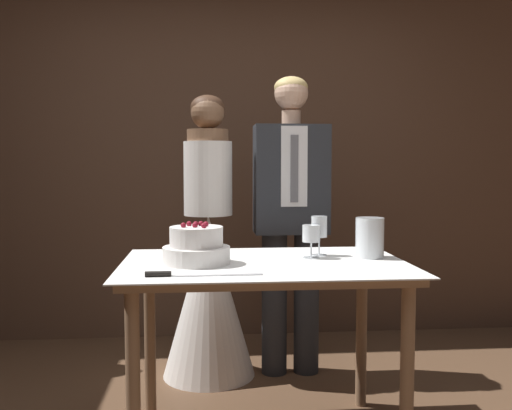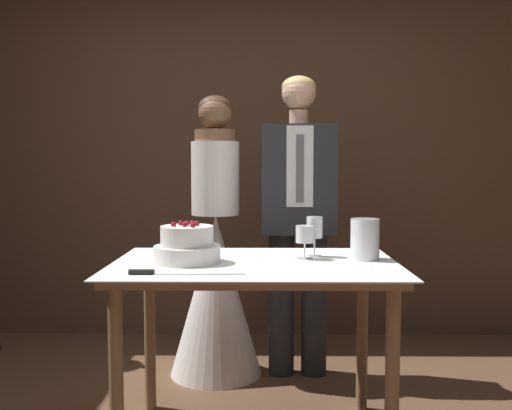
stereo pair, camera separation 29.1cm
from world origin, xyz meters
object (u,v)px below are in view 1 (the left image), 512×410
(wine_glass_middle, at_px, (319,229))
(cake_knife, at_px, (182,275))
(hurricane_candle, at_px, (370,239))
(wine_glass_near, at_px, (311,235))
(bride, at_px, (209,275))
(tiered_cake, at_px, (196,247))
(cake_table, at_px, (264,284))
(groom, at_px, (291,210))

(wine_glass_middle, bearing_deg, cake_knife, -144.35)
(hurricane_candle, bearing_deg, wine_glass_middle, 159.68)
(wine_glass_near, relative_size, bride, 0.09)
(wine_glass_middle, xyz_separation_m, hurricane_candle, (0.22, -0.08, -0.04))
(bride, bearing_deg, wine_glass_near, -57.81)
(cake_knife, distance_m, bride, 1.15)
(wine_glass_near, bearing_deg, wine_glass_middle, 54.29)
(bride, bearing_deg, tiered_cake, -93.82)
(cake_table, bearing_deg, wine_glass_near, 20.47)
(cake_table, distance_m, cake_knife, 0.47)
(cake_knife, bearing_deg, tiered_cake, 78.39)
(cake_knife, xyz_separation_m, bride, (0.11, 1.12, -0.22))
(groom, bearing_deg, bride, 179.93)
(hurricane_candle, bearing_deg, tiered_cake, -173.84)
(wine_glass_near, distance_m, hurricane_candle, 0.27)
(cake_table, distance_m, hurricane_candle, 0.54)
(cake_knife, bearing_deg, hurricane_candle, 22.50)
(cake_table, height_order, tiered_cake, tiered_cake)
(wine_glass_near, relative_size, hurricane_candle, 0.82)
(wine_glass_middle, distance_m, hurricane_candle, 0.24)
(tiered_cake, relative_size, wine_glass_near, 1.92)
(cake_knife, height_order, hurricane_candle, hurricane_candle)
(hurricane_candle, relative_size, bride, 0.11)
(wine_glass_middle, distance_m, bride, 0.92)
(wine_glass_middle, distance_m, groom, 0.67)
(tiered_cake, relative_size, hurricane_candle, 1.58)
(cake_table, relative_size, tiered_cake, 4.28)
(tiered_cake, distance_m, wine_glass_near, 0.53)
(hurricane_candle, xyz_separation_m, bride, (-0.74, 0.75, -0.30))
(cake_table, xyz_separation_m, cake_knife, (-0.35, -0.30, 0.11))
(cake_knife, distance_m, wine_glass_near, 0.70)
(cake_table, distance_m, bride, 0.87)
(wine_glass_middle, height_order, hurricane_candle, wine_glass_middle)
(tiered_cake, xyz_separation_m, bride, (0.06, 0.84, -0.29))
(cake_table, bearing_deg, cake_knife, -139.97)
(cake_knife, xyz_separation_m, wine_glass_near, (0.58, 0.38, 0.10))
(wine_glass_middle, relative_size, hurricane_candle, 1.01)
(wine_glass_near, xyz_separation_m, bride, (-0.47, 0.74, -0.32))
(tiered_cake, distance_m, wine_glass_middle, 0.60)
(tiered_cake, height_order, hurricane_candle, hurricane_candle)
(tiered_cake, xyz_separation_m, hurricane_candle, (0.80, 0.09, 0.02))
(cake_knife, distance_m, groom, 1.28)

